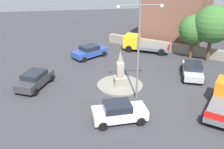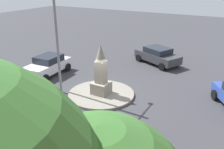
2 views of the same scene
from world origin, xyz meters
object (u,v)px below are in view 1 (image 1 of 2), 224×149
object	(u,v)px
car_blue_waiting	(90,51)
corner_building	(178,9)
car_dark_grey_parked_right	(35,79)
streetlamp	(139,42)
car_white_approaching	(119,112)
tree_mid_cluster	(194,30)
car_silver_parked_left	(193,70)
tree_near_wall	(213,25)
monument	(120,71)
truck_yellow_passing	(140,44)

from	to	relation	value
car_blue_waiting	corner_building	distance (m)	14.81
car_dark_grey_parked_right	corner_building	size ratio (longest dim) A/B	0.50
car_blue_waiting	streetlamp	bearing A→B (deg)	-73.53
car_dark_grey_parked_right	car_white_approaching	size ratio (longest dim) A/B	1.12
streetlamp	tree_mid_cluster	size ratio (longest dim) A/B	1.61
car_blue_waiting	car_silver_parked_left	size ratio (longest dim) A/B	0.98
streetlamp	tree_near_wall	size ratio (longest dim) A/B	1.29
car_silver_parked_left	tree_near_wall	distance (m)	6.43
streetlamp	car_dark_grey_parked_right	size ratio (longest dim) A/B	1.84
monument	tree_mid_cluster	distance (m)	11.56
tree_mid_cluster	streetlamp	bearing A→B (deg)	-135.58
car_white_approaching	tree_near_wall	distance (m)	16.46
car_white_approaching	monument	bearing A→B (deg)	78.75
monument	car_dark_grey_parked_right	xyz separation A→B (m)	(-7.78, 1.00, -0.70)
car_dark_grey_parked_right	tree_mid_cluster	bearing A→B (deg)	16.00
streetlamp	car_white_approaching	distance (m)	5.52
tree_mid_cluster	tree_near_wall	bearing A→B (deg)	-38.25
tree_mid_cluster	car_silver_parked_left	bearing A→B (deg)	-112.77
tree_near_wall	tree_mid_cluster	bearing A→B (deg)	141.75
car_dark_grey_parked_right	truck_yellow_passing	bearing A→B (deg)	35.14
car_silver_parked_left	truck_yellow_passing	bearing A→B (deg)	109.67
car_white_approaching	corner_building	world-z (taller)	corner_building
corner_building	tree_mid_cluster	size ratio (longest dim) A/B	1.73
streetlamp	car_silver_parked_left	world-z (taller)	streetlamp
streetlamp	car_blue_waiting	bearing A→B (deg)	106.47
streetlamp	car_dark_grey_parked_right	bearing A→B (deg)	157.69
car_white_approaching	truck_yellow_passing	xyz separation A→B (m)	(5.52, 15.13, 0.14)
car_blue_waiting	truck_yellow_passing	bearing A→B (deg)	12.92
car_silver_parked_left	truck_yellow_passing	world-z (taller)	truck_yellow_passing
monument	truck_yellow_passing	xyz separation A→B (m)	(4.41, 9.58, -0.54)
monument	corner_building	xyz separation A→B (m)	(10.91, 13.83, 2.98)
streetlamp	car_silver_parked_left	xyz separation A→B (m)	(6.60, 3.45, -4.21)
corner_building	tree_mid_cluster	bearing A→B (deg)	-98.92
monument	streetlamp	bearing A→B (deg)	-70.24
car_dark_grey_parked_right	car_blue_waiting	world-z (taller)	car_dark_grey_parked_right
monument	tree_near_wall	size ratio (longest dim) A/B	0.51
streetlamp	tree_near_wall	world-z (taller)	streetlamp
car_silver_parked_left	tree_near_wall	world-z (taller)	tree_near_wall
streetlamp	car_dark_grey_parked_right	distance (m)	10.30
car_blue_waiting	tree_near_wall	xyz separation A→B (m)	(13.44, -3.27, 3.51)
corner_building	monument	bearing A→B (deg)	-128.25
car_dark_grey_parked_right	car_white_approaching	bearing A→B (deg)	-44.47
corner_building	tree_near_wall	size ratio (longest dim) A/B	1.39
car_dark_grey_parked_right	corner_building	bearing A→B (deg)	34.49
monument	corner_building	world-z (taller)	corner_building
car_silver_parked_left	corner_building	xyz separation A→B (m)	(3.38, 12.96, 3.69)
tree_near_wall	truck_yellow_passing	bearing A→B (deg)	144.87
streetlamp	monument	bearing A→B (deg)	109.76
streetlamp	tree_near_wall	distance (m)	12.68
car_dark_grey_parked_right	car_white_approaching	xyz separation A→B (m)	(6.67, -6.55, 0.01)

